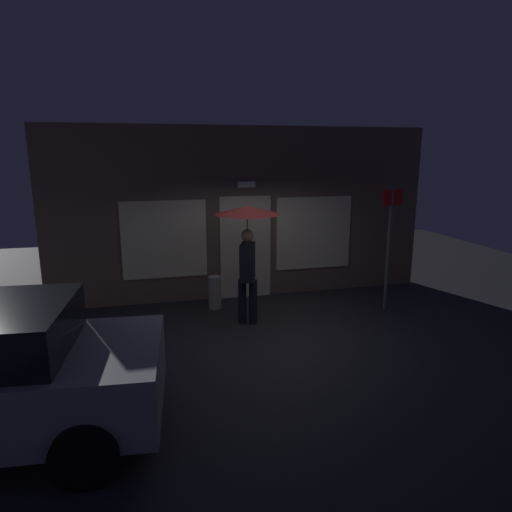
% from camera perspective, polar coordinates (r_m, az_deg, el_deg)
% --- Properties ---
extents(ground_plane, '(18.00, 18.00, 0.00)m').
position_cam_1_polar(ground_plane, '(7.98, 2.23, -9.84)').
color(ground_plane, '#26262B').
extents(building_facade, '(8.18, 0.48, 3.63)m').
position_cam_1_polar(building_facade, '(9.71, -1.58, 5.31)').
color(building_facade, brown).
rests_on(building_facade, ground).
extents(person_with_umbrella, '(1.16, 1.16, 2.18)m').
position_cam_1_polar(person_with_umbrella, '(8.01, -1.10, 2.72)').
color(person_with_umbrella, black).
rests_on(person_with_umbrella, ground).
extents(street_sign_post, '(0.40, 0.07, 2.50)m').
position_cam_1_polar(street_sign_post, '(9.18, 16.48, 1.90)').
color(street_sign_post, '#595B60').
rests_on(street_sign_post, ground).
extents(sidewalk_bollard, '(0.26, 0.26, 0.66)m').
position_cam_1_polar(sidewalk_bollard, '(9.18, -5.23, -4.60)').
color(sidewalk_bollard, '#B2A899').
rests_on(sidewalk_bollard, ground).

